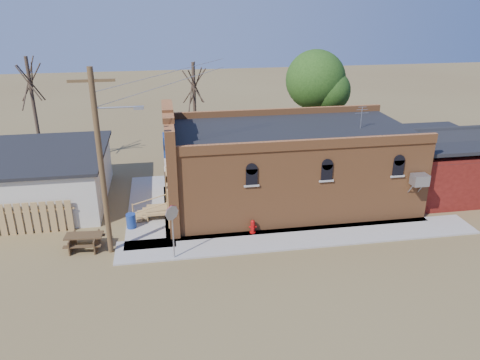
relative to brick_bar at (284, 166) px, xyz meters
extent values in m
plane|color=brown|center=(-1.64, -5.49, -2.34)|extent=(120.00, 120.00, 0.00)
cube|color=#9E9991|center=(-0.14, -4.59, -2.30)|extent=(19.00, 2.20, 0.08)
cube|color=#9E9991|center=(-7.94, 0.51, -2.30)|extent=(2.60, 10.00, 0.08)
cube|color=#A15E31|center=(0.36, 0.01, -0.09)|extent=(14.00, 7.00, 4.50)
cube|color=black|center=(0.36, 0.01, 2.21)|extent=(13.80, 6.80, 0.12)
cube|color=#A15E31|center=(-6.64, 0.01, 0.56)|extent=(0.50, 7.40, 5.80)
cube|color=navy|center=(-6.94, -1.19, 1.66)|extent=(0.08, 1.10, 1.56)
cube|color=#98999E|center=(6.46, -3.94, 0.26)|extent=(0.85, 0.65, 0.60)
cube|color=#56130E|center=(9.86, 0.01, -0.74)|extent=(5.00, 6.00, 3.20)
cylinder|color=#513520|center=(-9.84, -4.29, 2.16)|extent=(0.26, 0.26, 9.00)
cube|color=#513520|center=(-9.84, -4.29, 6.06)|extent=(2.00, 0.12, 0.12)
cylinder|color=#98999E|center=(-8.94, -4.29, 4.86)|extent=(1.80, 0.08, 0.08)
cube|color=#98999E|center=(-7.94, -4.29, 4.81)|extent=(0.45, 0.22, 0.14)
cylinder|color=#4E382C|center=(-4.64, 7.51, 1.41)|extent=(0.24, 0.24, 7.50)
cylinder|color=#4E382C|center=(-15.64, 8.51, 1.66)|extent=(0.24, 0.24, 8.00)
cylinder|color=#4E382C|center=(4.36, 8.01, 0.81)|extent=(0.28, 0.28, 6.30)
sphere|color=#1E3F12|center=(4.36, 8.01, 3.61)|extent=(4.40, 4.40, 4.40)
cylinder|color=#9F0909|center=(-2.59, -3.69, -2.23)|extent=(0.37, 0.37, 0.06)
cylinder|color=#9F0909|center=(-2.59, -3.69, -1.92)|extent=(0.25, 0.25, 0.56)
sphere|color=#9F0909|center=(-2.59, -3.69, -1.63)|extent=(0.22, 0.22, 0.22)
cylinder|color=#9F0909|center=(-2.59, -3.84, -1.91)|extent=(0.12, 0.14, 0.10)
cylinder|color=#9F0909|center=(-2.73, -3.69, -1.91)|extent=(0.14, 0.12, 0.10)
cylinder|color=#9F0909|center=(-2.45, -3.69, -1.91)|extent=(0.14, 0.12, 0.10)
cylinder|color=#98999E|center=(-6.78, -5.49, -1.02)|extent=(0.08, 0.08, 2.48)
cylinder|color=#98999E|center=(-6.78, -5.52, 0.10)|extent=(0.62, 0.46, 0.74)
cylinder|color=#AA0923|center=(-6.78, -5.47, 0.10)|extent=(0.62, 0.46, 0.74)
cylinder|color=navy|center=(-8.94, -2.02, -1.86)|extent=(0.56, 0.56, 0.80)
cube|color=#46311C|center=(-11.75, -3.72, -1.99)|extent=(0.17, 1.41, 0.71)
cube|color=#46311C|center=(-10.54, -3.81, -1.99)|extent=(0.17, 1.41, 0.71)
cube|color=#46311C|center=(-11.14, -3.76, -1.61)|extent=(1.88, 0.95, 0.06)
cube|color=#46311C|center=(-11.19, -4.32, -1.92)|extent=(1.83, 0.39, 0.05)
cube|color=#46311C|center=(-11.10, -3.21, -1.92)|extent=(1.83, 0.39, 0.05)
camera|label=1|loc=(-6.92, -25.23, 9.55)|focal=35.00mm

